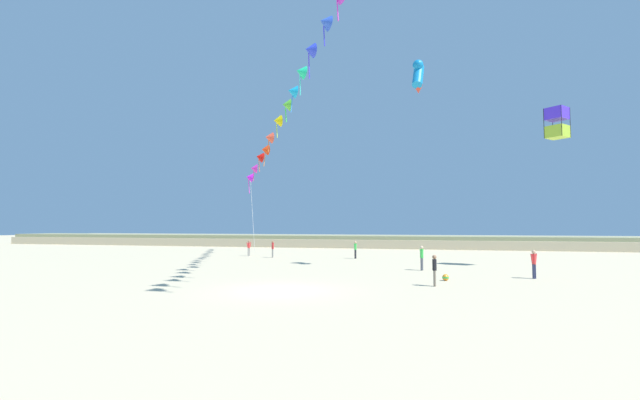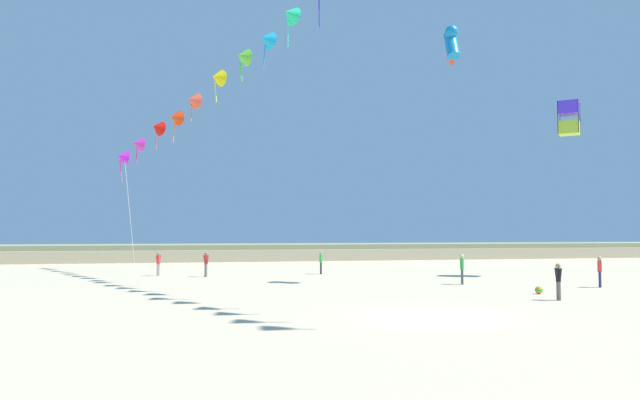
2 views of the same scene
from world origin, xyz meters
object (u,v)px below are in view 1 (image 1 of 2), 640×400
person_far_right (534,262)px  large_kite_low_lead (557,123)px  person_far_center (273,248)px  beach_ball (446,277)px  person_near_left (355,249)px  person_mid_center (249,247)px  person_near_right (422,256)px  person_far_left (435,268)px  large_kite_mid_trail (418,75)px

person_far_right → large_kite_low_lead: size_ratio=0.74×
person_far_center → beach_ball: (15.19, -13.37, -0.75)m
person_near_left → person_mid_center: bearing=176.8°
large_kite_low_lead → beach_ball: 15.80m
beach_ball → person_far_right: bearing=23.8°
person_near_right → person_far_left: bearing=-84.2°
person_far_right → beach_ball: (-4.93, -2.17, -0.76)m
person_mid_center → person_far_right: bearing=-28.6°
person_near_right → large_kite_low_lead: 13.89m
person_far_right → large_kite_mid_trail: bearing=149.4°
person_mid_center → person_far_center: person_far_center is taller
person_far_right → beach_ball: size_ratio=4.49×
person_near_right → large_kite_low_lead: bearing=21.4°
person_near_left → beach_ball: bearing=-62.3°
person_near_left → beach_ball: person_near_left is taller
person_far_left → beach_ball: person_far_left is taller
person_near_left → large_kite_low_lead: size_ratio=0.72×
person_mid_center → large_kite_low_lead: bearing=-12.6°
person_near_right → person_far_center: person_near_right is taller
person_far_right → person_far_left: bearing=-140.4°
person_far_right → person_far_center: person_far_right is taller
large_kite_low_lead → person_far_right: bearing=-115.4°
person_mid_center → person_near_left: bearing=-3.2°
person_mid_center → large_kite_mid_trail: bearing=-27.9°
person_near_left → person_far_left: 17.97m
person_near_right → large_kite_mid_trail: bearing=96.7°
person_near_right → person_far_right: (6.29, -3.02, -0.01)m
person_mid_center → beach_ball: person_mid_center is taller
large_kite_low_lead → beach_ball: size_ratio=6.04×
person_near_right → person_mid_center: person_near_right is taller
person_mid_center → person_far_center: 3.40m
large_kite_mid_trail → beach_ball: (1.46, -5.94, -13.53)m
person_mid_center → person_far_center: (3.08, -1.46, 0.04)m
person_far_right → beach_ball: 5.44m
person_near_right → person_mid_center: bearing=150.3°
person_near_left → person_far_left: size_ratio=1.01×
person_near_left → large_kite_mid_trail: (6.00, -8.27, 12.80)m
person_far_right → person_far_center: size_ratio=1.01×
person_far_right → large_kite_mid_trail: (-6.38, 3.77, 12.78)m
person_mid_center → large_kite_low_lead: (26.40, -5.90, 9.48)m
person_far_center → person_far_right: bearing=-29.1°
person_far_left → beach_ball: size_ratio=4.31×
person_near_left → beach_ball: (7.46, -14.22, -0.73)m
beach_ball → person_far_left: bearing=-104.0°
person_far_left → large_kite_mid_trail: (-0.86, 8.33, 12.81)m
large_kite_mid_trail → beach_ball: size_ratio=6.71×
person_far_center → person_far_left: bearing=-47.2°
person_far_center → large_kite_low_lead: bearing=-10.8°
person_far_center → person_near_left: bearing=6.2°
person_far_center → beach_ball: size_ratio=4.45×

